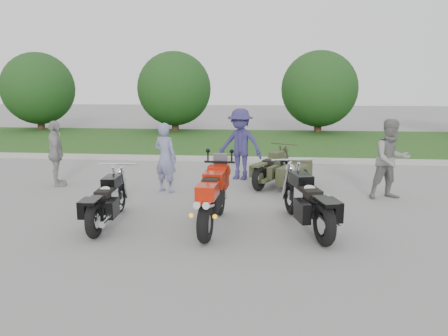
# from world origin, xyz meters

# --- Properties ---
(ground) EXTENTS (80.00, 80.00, 0.00)m
(ground) POSITION_xyz_m (0.00, 0.00, 0.00)
(ground) COLOR gray
(ground) RESTS_ON ground
(curb) EXTENTS (60.00, 0.30, 0.15)m
(curb) POSITION_xyz_m (0.00, 6.00, 0.07)
(curb) COLOR #A8A59E
(curb) RESTS_ON ground
(grass_strip) EXTENTS (60.00, 8.00, 0.14)m
(grass_strip) POSITION_xyz_m (0.00, 10.15, 0.07)
(grass_strip) COLOR #385F20
(grass_strip) RESTS_ON ground
(tree_far_left) EXTENTS (3.60, 3.60, 4.00)m
(tree_far_left) POSITION_xyz_m (-10.00, 13.50, 2.19)
(tree_far_left) COLOR #3F2B1C
(tree_far_left) RESTS_ON ground
(tree_mid_left) EXTENTS (3.60, 3.60, 4.00)m
(tree_mid_left) POSITION_xyz_m (-3.00, 13.50, 2.19)
(tree_mid_left) COLOR #3F2B1C
(tree_mid_left) RESTS_ON ground
(tree_mid_right) EXTENTS (3.60, 3.60, 4.00)m
(tree_mid_right) POSITION_xyz_m (4.00, 13.50, 2.19)
(tree_mid_right) COLOR #3F2B1C
(tree_mid_right) RESTS_ON ground
(sportbike_red) EXTENTS (0.42, 2.15, 1.02)m
(sportbike_red) POSITION_xyz_m (0.62, -0.57, 0.60)
(sportbike_red) COLOR black
(sportbike_red) RESTS_ON ground
(cruiser_left) EXTENTS (0.41, 2.13, 0.82)m
(cruiser_left) POSITION_xyz_m (-1.30, -0.57, 0.42)
(cruiser_left) COLOR black
(cruiser_left) RESTS_ON ground
(cruiser_right) EXTENTS (0.82, 2.35, 0.92)m
(cruiser_right) POSITION_xyz_m (2.29, -0.49, 0.47)
(cruiser_right) COLOR black
(cruiser_right) RESTS_ON ground
(cruiser_sidecar) EXTENTS (1.52, 1.95, 0.80)m
(cruiser_sidecar) POSITION_xyz_m (1.99, 2.65, 0.38)
(cruiser_sidecar) COLOR black
(cruiser_sidecar) RESTS_ON ground
(person_stripe) EXTENTS (0.70, 0.61, 1.63)m
(person_stripe) POSITION_xyz_m (-0.80, 1.93, 0.81)
(person_stripe) COLOR slate
(person_stripe) RESTS_ON ground
(person_grey) EXTENTS (1.00, 0.86, 1.76)m
(person_grey) POSITION_xyz_m (4.26, 1.81, 0.88)
(person_grey) COLOR gray
(person_grey) RESTS_ON ground
(person_denim) EXTENTS (1.36, 1.04, 1.87)m
(person_denim) POSITION_xyz_m (0.85, 3.45, 0.93)
(person_denim) COLOR navy
(person_denim) RESTS_ON ground
(person_back) EXTENTS (0.77, 1.03, 1.62)m
(person_back) POSITION_xyz_m (-3.62, 2.26, 0.81)
(person_back) COLOR #9B9995
(person_back) RESTS_ON ground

